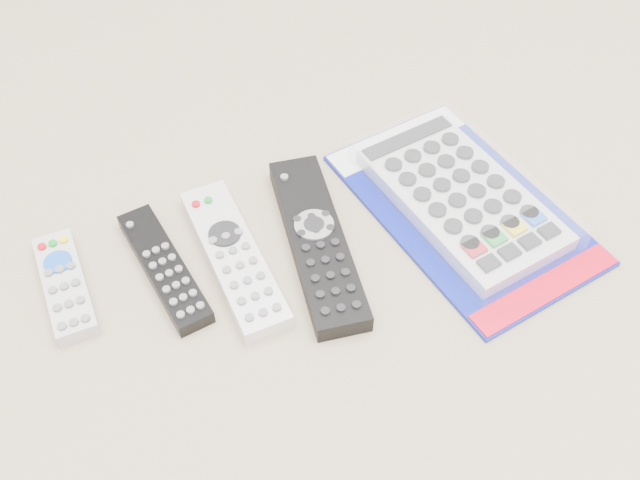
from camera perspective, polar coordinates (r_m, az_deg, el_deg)
name	(u,v)px	position (r m, az deg, el deg)	size (l,w,h in m)	color
remote_small_grey	(65,285)	(0.77, -19.72, -3.42)	(0.04, 0.13, 0.02)	#B3B3B6
remote_slim_black	(164,268)	(0.75, -12.34, -2.18)	(0.06, 0.17, 0.02)	black
remote_silver_dvd	(234,257)	(0.75, -6.89, -1.39)	(0.05, 0.20, 0.02)	silver
remote_large_black	(317,241)	(0.75, -0.23, -0.10)	(0.09, 0.24, 0.03)	black
jumbo_remote_packaged	(462,196)	(0.81, 11.28, 3.44)	(0.22, 0.32, 0.04)	#0C198E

